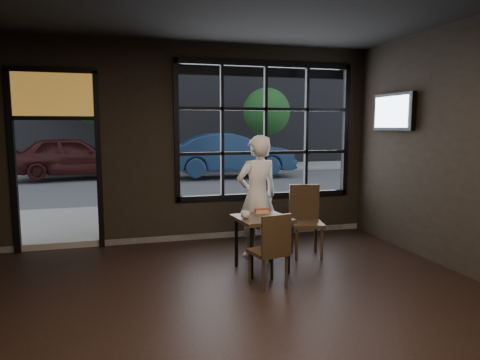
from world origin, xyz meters
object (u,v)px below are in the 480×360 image
object	(u,v)px
cafe_table	(262,243)
navy_car	(230,154)
chair_near	(268,249)
man	(257,197)

from	to	relation	value
cafe_table	navy_car	xyz separation A→B (m)	(2.08, 10.07, 0.51)
cafe_table	chair_near	distance (m)	0.58
chair_near	navy_car	world-z (taller)	navy_car
cafe_table	chair_near	world-z (taller)	chair_near
chair_near	man	distance (m)	1.26
cafe_table	man	world-z (taller)	man
cafe_table	navy_car	size ratio (longest dim) A/B	0.15
chair_near	man	xyz separation A→B (m)	(0.23, 1.16, 0.43)
cafe_table	chair_near	size ratio (longest dim) A/B	0.80
man	navy_car	distance (m)	9.67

